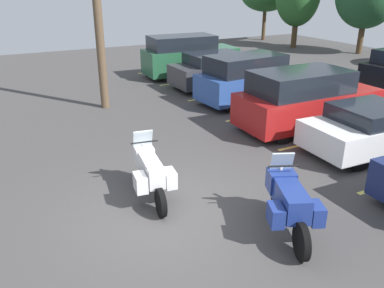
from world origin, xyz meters
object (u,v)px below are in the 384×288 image
at_px(car_blue, 249,79).
at_px(car_white, 375,128).
at_px(motorcycle_second, 289,201).
at_px(car_charcoal, 221,70).
at_px(motorcycle_touring, 150,171).
at_px(car_green, 188,56).
at_px(car_red, 306,100).

xyz_separation_m(car_blue, car_white, (5.66, 0.32, -0.27)).
bearing_deg(motorcycle_second, car_charcoal, 155.31).
bearing_deg(motorcycle_touring, car_green, 149.10).
relative_size(motorcycle_second, car_blue, 0.46).
bearing_deg(car_red, motorcycle_touring, -72.41).
relative_size(car_blue, car_white, 1.03).
height_order(motorcycle_touring, car_charcoal, car_charcoal).
bearing_deg(car_green, motorcycle_second, -19.04).
bearing_deg(car_red, motorcycle_second, -44.60).
bearing_deg(motorcycle_second, car_red, 135.40).
xyz_separation_m(motorcycle_second, car_charcoal, (-10.30, 4.74, 0.09)).
relative_size(car_charcoal, car_blue, 1.05).
xyz_separation_m(motorcycle_second, car_blue, (-7.69, 4.45, 0.27)).
distance_m(motorcycle_touring, car_white, 6.59).
relative_size(motorcycle_touring, car_white, 0.50).
bearing_deg(car_charcoal, motorcycle_touring, -39.81).
height_order(car_charcoal, car_red, car_red).
height_order(car_charcoal, car_blue, car_blue).
relative_size(motorcycle_second, car_white, 0.48).
distance_m(motorcycle_touring, car_green, 12.21).
relative_size(motorcycle_touring, car_charcoal, 0.47).
distance_m(motorcycle_second, car_charcoal, 11.34).
bearing_deg(motorcycle_second, motorcycle_touring, -143.69).
bearing_deg(car_white, car_blue, -176.81).
xyz_separation_m(motorcycle_second, car_red, (-4.41, 4.35, 0.27)).
distance_m(motorcycle_second, car_white, 5.18).
relative_size(motorcycle_second, car_green, 0.43).
relative_size(car_charcoal, car_red, 0.98).
xyz_separation_m(motorcycle_touring, car_red, (-1.95, 6.15, 0.31)).
xyz_separation_m(car_green, car_charcoal, (2.63, 0.27, -0.23)).
bearing_deg(car_white, car_red, -169.89).
xyz_separation_m(motorcycle_touring, car_charcoal, (-7.85, 6.54, 0.13)).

